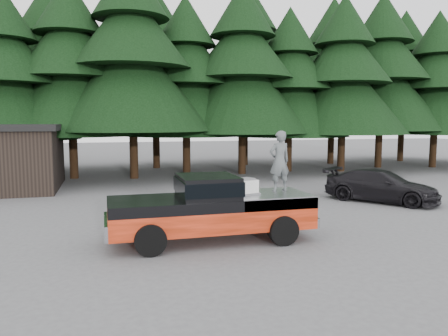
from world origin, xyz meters
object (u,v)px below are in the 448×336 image
object	(u,v)px
pickup_truck	(211,218)
parked_car	(381,186)
air_compressor	(246,187)
man_on_bed	(279,161)

from	to	relation	value
pickup_truck	parked_car	bearing A→B (deg)	25.27
pickup_truck	air_compressor	bearing A→B (deg)	-3.21
air_compressor	parked_car	bearing A→B (deg)	10.60
air_compressor	parked_car	world-z (taller)	air_compressor
pickup_truck	man_on_bed	world-z (taller)	man_on_bed
pickup_truck	parked_car	world-z (taller)	parked_car
air_compressor	man_on_bed	bearing A→B (deg)	-4.23
parked_car	man_on_bed	bearing A→B (deg)	173.39
man_on_bed	parked_car	world-z (taller)	man_on_bed
parked_car	pickup_truck	bearing A→B (deg)	167.67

